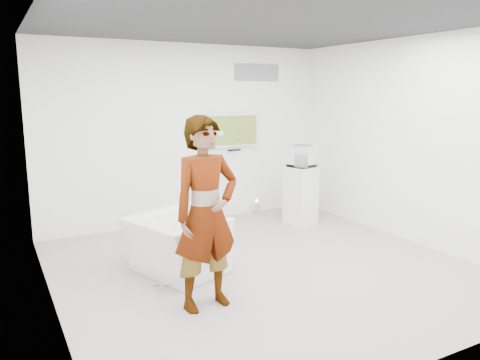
{
  "coord_description": "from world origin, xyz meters",
  "views": [
    {
      "loc": [
        -2.96,
        -4.86,
        2.21
      ],
      "look_at": [
        -0.01,
        0.6,
        1.04
      ],
      "focal_mm": 35.0,
      "sensor_mm": 36.0,
      "label": 1
    }
  ],
  "objects": [
    {
      "name": "vitrine",
      "position": [
        1.59,
        1.42,
        1.16
      ],
      "size": [
        0.43,
        0.43,
        0.36
      ],
      "primitive_type": "cube",
      "rotation": [
        0.0,
        0.0,
        0.23
      ],
      "color": "white",
      "rests_on": "pedestal"
    },
    {
      "name": "wii_remote",
      "position": [
        -0.85,
        -0.48,
        1.79
      ],
      "size": [
        0.05,
        0.16,
        0.04
      ],
      "primitive_type": "cube",
      "rotation": [
        0.0,
        0.0,
        -0.08
      ],
      "color": "white",
      "rests_on": "person"
    },
    {
      "name": "floor_uplight",
      "position": [
        1.28,
        2.35,
        0.13
      ],
      "size": [
        0.2,
        0.2,
        0.25
      ],
      "primitive_type": "cylinder",
      "rotation": [
        0.0,
        0.0,
        -0.28
      ],
      "color": "silver",
      "rests_on": "room"
    },
    {
      "name": "tv",
      "position": [
        0.85,
        2.45,
        1.55
      ],
      "size": [
        1.0,
        0.08,
        0.6
      ],
      "primitive_type": "cube",
      "color": "silver",
      "rests_on": "room"
    },
    {
      "name": "logo_decal",
      "position": [
        1.35,
        2.49,
        2.55
      ],
      "size": [
        0.9,
        0.02,
        0.3
      ],
      "primitive_type": "cube",
      "color": "gray",
      "rests_on": "room"
    },
    {
      "name": "person",
      "position": [
        -1.08,
        -0.66,
        0.99
      ],
      "size": [
        0.77,
        0.55,
        1.99
      ],
      "primitive_type": "imported",
      "rotation": [
        0.0,
        0.0,
        0.11
      ],
      "color": "white",
      "rests_on": "room"
    },
    {
      "name": "console",
      "position": [
        1.59,
        1.42,
        1.09
      ],
      "size": [
        0.07,
        0.16,
        0.21
      ],
      "primitive_type": "cube",
      "rotation": [
        0.0,
        0.0,
        0.16
      ],
      "color": "white",
      "rests_on": "pedestal"
    },
    {
      "name": "pedestal",
      "position": [
        1.59,
        1.42,
        0.49
      ],
      "size": [
        0.58,
        0.58,
        0.98
      ],
      "primitive_type": "cube",
      "rotation": [
        0.0,
        0.0,
        0.24
      ],
      "color": "white",
      "rests_on": "room"
    },
    {
      "name": "room",
      "position": [
        0.0,
        0.0,
        1.5
      ],
      "size": [
        5.01,
        5.01,
        3.0
      ],
      "color": "#A29F94",
      "rests_on": "ground"
    },
    {
      "name": "armchair",
      "position": [
        -1.04,
        0.34,
        0.35
      ],
      "size": [
        1.26,
        1.34,
        0.71
      ],
      "primitive_type": "imported",
      "rotation": [
        0.0,
        0.0,
        1.91
      ],
      "color": "white",
      "rests_on": "room"
    }
  ]
}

